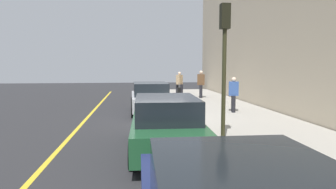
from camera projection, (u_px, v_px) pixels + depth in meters
ground_plane at (159, 118)px, 13.40m from camera, size 56.00×56.00×0.00m
sidewalk at (230, 115)px, 13.76m from camera, size 28.00×4.60×0.15m
lane_stripe_centre at (86, 119)px, 13.04m from camera, size 28.00×0.14×0.01m
snow_bank_curb at (162, 100)px, 19.32m from camera, size 5.30×0.56×0.22m
parked_car_green at (166, 124)px, 8.10m from camera, size 4.61×2.01×1.51m
parked_car_silver at (150, 98)px, 14.74m from camera, size 4.38×1.94×1.51m
pedestrian_blue_coat at (234, 93)px, 14.07m from camera, size 0.53×0.50×1.65m
pedestrian_brown_coat at (201, 83)px, 20.35m from camera, size 0.60×0.56×1.85m
pedestrian_tan_coat at (179, 83)px, 21.80m from camera, size 0.55×0.53×1.74m
traffic_light_pole at (224, 48)px, 8.47m from camera, size 0.35×0.26×3.92m
rolling_suitcase at (179, 92)px, 21.33m from camera, size 0.34×0.22×0.98m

